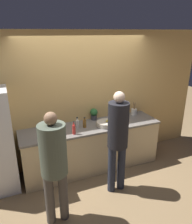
% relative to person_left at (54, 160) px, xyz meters
% --- Properties ---
extents(ground_plane, '(14.00, 14.00, 0.00)m').
position_rel_person_left_xyz_m(ground_plane, '(0.94, 0.67, -1.00)').
color(ground_plane, '#8C704C').
extents(wall_back, '(5.20, 0.06, 2.60)m').
position_rel_person_left_xyz_m(wall_back, '(0.94, 1.40, 0.30)').
color(wall_back, '#E0B266').
rests_on(wall_back, ground_plane).
extents(counter, '(2.66, 0.72, 0.90)m').
position_rel_person_left_xyz_m(counter, '(0.94, 1.06, -0.55)').
color(counter, beige).
rests_on(counter, ground_plane).
extents(person_left, '(0.35, 0.35, 1.66)m').
position_rel_person_left_xyz_m(person_left, '(0.00, 0.00, 0.00)').
color(person_left, '#4C4742').
rests_on(person_left, ground_plane).
extents(person_center, '(0.33, 0.33, 1.74)m').
position_rel_person_left_xyz_m(person_center, '(1.08, 0.26, 0.03)').
color(person_center, '#232838').
rests_on(person_center, ground_plane).
extents(fruit_bowl, '(0.35, 0.35, 0.12)m').
position_rel_person_left_xyz_m(fruit_bowl, '(1.19, 0.94, -0.05)').
color(fruit_bowl, beige).
rests_on(fruit_bowl, counter).
extents(utensil_crock, '(0.12, 0.12, 0.27)m').
position_rel_person_left_xyz_m(utensil_crock, '(1.99, 1.24, -0.03)').
color(utensil_crock, silver).
rests_on(utensil_crock, counter).
extents(bottle_red, '(0.05, 0.05, 0.24)m').
position_rel_person_left_xyz_m(bottle_red, '(0.53, 0.83, -0.00)').
color(bottle_red, red).
rests_on(bottle_red, counter).
extents(bottle_amber, '(0.06, 0.06, 0.20)m').
position_rel_person_left_xyz_m(bottle_amber, '(0.79, 1.02, -0.02)').
color(bottle_amber, brown).
rests_on(bottle_amber, counter).
extents(bottle_clear, '(0.06, 0.06, 0.21)m').
position_rel_person_left_xyz_m(bottle_clear, '(0.66, 1.06, -0.02)').
color(bottle_clear, silver).
rests_on(bottle_clear, counter).
extents(cup_red, '(0.07, 0.07, 0.08)m').
position_rel_person_left_xyz_m(cup_red, '(1.61, 1.32, -0.06)').
color(cup_red, '#A33D33').
rests_on(cup_red, counter).
extents(potted_plant, '(0.15, 0.15, 0.23)m').
position_rel_person_left_xyz_m(potted_plant, '(1.09, 1.31, 0.03)').
color(potted_plant, '#3D3D42').
rests_on(potted_plant, counter).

